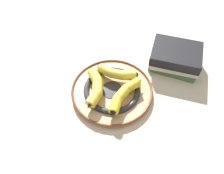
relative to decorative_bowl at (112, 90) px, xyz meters
The scene contains 6 objects.
ground_plane 0.04m from the decorative_bowl, 52.34° to the left, with size 2.80×2.80×0.00m, color beige.
decorative_bowl is the anchor object (origin of this frame).
banana_a 0.07m from the decorative_bowl, 157.78° to the right, with size 0.09×0.16×0.04m.
banana_b 0.07m from the decorative_bowl, 83.61° to the left, with size 0.19×0.06×0.04m.
banana_c 0.07m from the decorative_bowl, 39.16° to the right, with size 0.16×0.12×0.04m.
book_stack 0.29m from the decorative_bowl, 155.32° to the left, with size 0.21×0.24×0.09m.
Camera 1 is at (0.36, 0.26, 0.70)m, focal length 35.00 mm.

